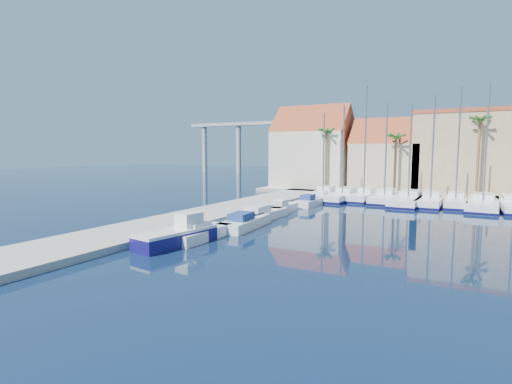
# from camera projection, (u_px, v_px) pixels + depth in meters

# --- Properties ---
(ground) EXTENTS (260.00, 260.00, 0.00)m
(ground) POSITION_uv_depth(u_px,v_px,m) (168.00, 275.00, 21.09)
(ground) COLOR black
(ground) RESTS_ON ground
(quay_west) EXTENTS (6.00, 77.00, 0.50)m
(quay_west) POSITION_uv_depth(u_px,v_px,m) (192.00, 218.00, 37.15)
(quay_west) COLOR gray
(quay_west) RESTS_ON ground
(shore_north) EXTENTS (54.00, 16.00, 0.50)m
(shore_north) POSITION_uv_depth(u_px,v_px,m) (445.00, 194.00, 57.94)
(shore_north) COLOR gray
(shore_north) RESTS_ON ground
(fishing_boat) EXTENTS (2.91, 6.35, 2.14)m
(fishing_boat) POSITION_uv_depth(u_px,v_px,m) (178.00, 235.00, 27.66)
(fishing_boat) COLOR #120E57
(fishing_boat) RESTS_ON ground
(motorboat_west_0) EXTENTS (1.91, 5.84, 1.40)m
(motorboat_west_0) POSITION_uv_depth(u_px,v_px,m) (201.00, 233.00, 29.33)
(motorboat_west_0) COLOR white
(motorboat_west_0) RESTS_ON ground
(motorboat_west_1) EXTENTS (2.64, 6.68, 1.40)m
(motorboat_west_1) POSITION_uv_depth(u_px,v_px,m) (244.00, 222.00, 33.65)
(motorboat_west_1) COLOR white
(motorboat_west_1) RESTS_ON ground
(motorboat_west_2) EXTENTS (2.58, 6.93, 1.40)m
(motorboat_west_2) POSITION_uv_depth(u_px,v_px,m) (261.00, 214.00, 37.91)
(motorboat_west_2) COLOR white
(motorboat_west_2) RESTS_ON ground
(motorboat_west_3) EXTENTS (2.00, 5.48, 1.40)m
(motorboat_west_3) POSITION_uv_depth(u_px,v_px,m) (282.00, 208.00, 42.23)
(motorboat_west_3) COLOR white
(motorboat_west_3) RESTS_ON ground
(motorboat_west_4) EXTENTS (1.93, 5.65, 1.40)m
(motorboat_west_4) POSITION_uv_depth(u_px,v_px,m) (309.00, 202.00, 47.16)
(motorboat_west_4) COLOR white
(motorboat_west_4) RESTS_ON ground
(motorboat_west_5) EXTENTS (2.04, 5.64, 1.40)m
(motorboat_west_5) POSITION_uv_depth(u_px,v_px,m) (322.00, 198.00, 51.24)
(motorboat_west_5) COLOR white
(motorboat_west_5) RESTS_ON ground
(sailboat_0) EXTENTS (2.84, 9.91, 11.50)m
(sailboat_0) POSITION_uv_depth(u_px,v_px,m) (324.00, 194.00, 54.83)
(sailboat_0) COLOR white
(sailboat_0) RESTS_ON ground
(sailboat_1) EXTENTS (3.49, 10.95, 12.33)m
(sailboat_1) POSITION_uv_depth(u_px,v_px,m) (344.00, 196.00, 52.83)
(sailboat_1) COLOR white
(sailboat_1) RESTS_ON ground
(sailboat_2) EXTENTS (2.76, 9.14, 14.70)m
(sailboat_2) POSITION_uv_depth(u_px,v_px,m) (365.00, 196.00, 52.35)
(sailboat_2) COLOR white
(sailboat_2) RESTS_ON ground
(sailboat_3) EXTENTS (2.94, 10.03, 12.55)m
(sailboat_3) POSITION_uv_depth(u_px,v_px,m) (385.00, 197.00, 50.92)
(sailboat_3) COLOR white
(sailboat_3) RESTS_ON ground
(sailboat_4) EXTENTS (3.35, 11.88, 11.87)m
(sailboat_4) POSITION_uv_depth(u_px,v_px,m) (409.00, 199.00, 48.86)
(sailboat_4) COLOR white
(sailboat_4) RESTS_ON ground
(sailboat_5) EXTENTS (2.88, 10.41, 13.13)m
(sailboat_5) POSITION_uv_depth(u_px,v_px,m) (431.00, 200.00, 47.94)
(sailboat_5) COLOR white
(sailboat_5) RESTS_ON ground
(sailboat_6) EXTENTS (2.82, 9.26, 13.74)m
(sailboat_6) POSITION_uv_depth(u_px,v_px,m) (455.00, 201.00, 46.88)
(sailboat_6) COLOR white
(sailboat_6) RESTS_ON ground
(sailboat_7) EXTENTS (3.55, 11.94, 13.91)m
(sailboat_7) POSITION_uv_depth(u_px,v_px,m) (483.00, 203.00, 45.12)
(sailboat_7) COLOR white
(sailboat_7) RESTS_ON ground
(building_0) EXTENTS (12.30, 9.00, 13.50)m
(building_0) POSITION_uv_depth(u_px,v_px,m) (313.00, 151.00, 66.10)
(building_0) COLOR beige
(building_0) RESTS_ON shore_north
(building_1) EXTENTS (10.30, 8.00, 11.00)m
(building_1) POSITION_uv_depth(u_px,v_px,m) (388.00, 159.00, 60.42)
(building_1) COLOR tan
(building_1) RESTS_ON shore_north
(building_2) EXTENTS (14.20, 10.20, 11.50)m
(building_2) POSITION_uv_depth(u_px,v_px,m) (470.00, 152.00, 55.87)
(building_2) COLOR tan
(building_2) RESTS_ON shore_north
(palm_0) EXTENTS (2.60, 2.60, 10.15)m
(palm_0) POSITION_uv_depth(u_px,v_px,m) (326.00, 133.00, 59.55)
(palm_0) COLOR brown
(palm_0) RESTS_ON shore_north
(palm_1) EXTENTS (2.60, 2.60, 9.15)m
(palm_1) POSITION_uv_depth(u_px,v_px,m) (396.00, 139.00, 54.81)
(palm_1) COLOR brown
(palm_1) RESTS_ON shore_north
(palm_2) EXTENTS (2.60, 2.60, 11.15)m
(palm_2) POSITION_uv_depth(u_px,v_px,m) (480.00, 122.00, 49.78)
(palm_2) COLOR brown
(palm_2) RESTS_ON shore_north
(viaduct) EXTENTS (48.00, 2.20, 14.45)m
(viaduct) POSITION_uv_depth(u_px,v_px,m) (260.00, 137.00, 110.19)
(viaduct) COLOR #9E9E99
(viaduct) RESTS_ON ground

